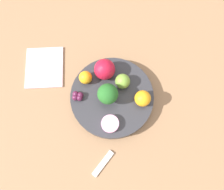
{
  "coord_description": "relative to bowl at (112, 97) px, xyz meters",
  "views": [
    {
      "loc": [
        0.15,
        -0.09,
        0.69
      ],
      "look_at": [
        0.0,
        0.0,
        0.07
      ],
      "focal_mm": 35.0,
      "sensor_mm": 36.0,
      "label": 1
    }
  ],
  "objects": [
    {
      "name": "table_surface",
      "position": [
        0.0,
        0.0,
        -0.03
      ],
      "size": [
        1.2,
        1.2,
        0.02
      ],
      "color": "#936D4C",
      "rests_on": "ground_plane"
    },
    {
      "name": "small_cup",
      "position": [
        0.07,
        -0.05,
        0.03
      ],
      "size": [
        0.05,
        0.05,
        0.02
      ],
      "color": "#EA9EC6",
      "rests_on": "bowl"
    },
    {
      "name": "grape_cluster",
      "position": [
        -0.05,
        -0.09,
        0.03
      ],
      "size": [
        0.03,
        0.04,
        0.02
      ],
      "color": "#511938",
      "rests_on": "bowl"
    },
    {
      "name": "apple_red",
      "position": [
        -0.07,
        0.02,
        0.05
      ],
      "size": [
        0.06,
        0.06,
        0.06
      ],
      "color": "#B7142D",
      "rests_on": "bowl"
    },
    {
      "name": "broccoli",
      "position": [
        0.0,
        -0.01,
        0.06
      ],
      "size": [
        0.06,
        0.06,
        0.08
      ],
      "color": "#8CB76B",
      "rests_on": "bowl"
    },
    {
      "name": "spoon",
      "position": [
        0.15,
        -0.12,
        -0.01
      ],
      "size": [
        0.04,
        0.09,
        0.01
      ],
      "color": "silver",
      "rests_on": "table_surface"
    },
    {
      "name": "orange_front",
      "position": [
        -0.09,
        -0.04,
        0.04
      ],
      "size": [
        0.04,
        0.04,
        0.04
      ],
      "color": "orange",
      "rests_on": "bowl"
    },
    {
      "name": "bowl",
      "position": [
        0.0,
        0.0,
        0.0
      ],
      "size": [
        0.25,
        0.25,
        0.04
      ],
      "color": "#2D2D33",
      "rests_on": "table_surface"
    },
    {
      "name": "apple_green",
      "position": [
        -0.02,
        0.05,
        0.04
      ],
      "size": [
        0.04,
        0.04,
        0.04
      ],
      "color": "olive",
      "rests_on": "bowl"
    },
    {
      "name": "napkin",
      "position": [
        -0.21,
        -0.13,
        -0.01
      ],
      "size": [
        0.18,
        0.17,
        0.01
      ],
      "color": "beige",
      "rests_on": "table_surface"
    },
    {
      "name": "ground_plane",
      "position": [
        0.0,
        0.0,
        -0.04
      ],
      "size": [
        6.0,
        6.0,
        0.0
      ],
      "primitive_type": "plane",
      "color": "gray"
    },
    {
      "name": "orange_back",
      "position": [
        0.06,
        0.07,
        0.04
      ],
      "size": [
        0.05,
        0.05,
        0.05
      ],
      "color": "orange",
      "rests_on": "bowl"
    }
  ]
}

